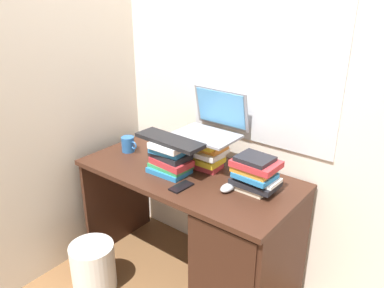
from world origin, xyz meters
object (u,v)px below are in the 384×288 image
desk (231,243)px  keyboard (170,140)px  book_stack_keyboard_riser (170,158)px  cell_phone (181,187)px  book_stack_tall (205,151)px  laptop (212,124)px  book_stack_side (255,173)px  computer_mouse (228,188)px  mug (128,144)px  wastebasket (93,266)px

desk → keyboard: 0.67m
book_stack_keyboard_riser → cell_phone: book_stack_keyboard_riser is taller
book_stack_tall → laptop: 0.16m
book_stack_keyboard_riser → laptop: size_ratio=0.71×
cell_phone → desk: bearing=34.8°
keyboard → cell_phone: bearing=-29.2°
book_stack_side → computer_mouse: (-0.10, -0.09, -0.08)m
mug → computer_mouse: bearing=-2.6°
laptop → computer_mouse: size_ratio=3.44×
cell_phone → laptop: bearing=101.4°
book_stack_keyboard_riser → mug: book_stack_keyboard_riser is taller
laptop → mug: (-0.53, -0.18, -0.20)m
book_stack_keyboard_riser → wastebasket: size_ratio=0.84×
desk → wastebasket: (-0.71, -0.42, -0.25)m
wastebasket → cell_phone: bearing=30.0°
laptop → computer_mouse: (0.26, -0.22, -0.24)m
computer_mouse → mug: bearing=177.4°
book_stack_side → computer_mouse: book_stack_side is taller
computer_mouse → mug: 0.79m
desk → laptop: laptop is taller
book_stack_side → keyboard: keyboard is taller
book_stack_keyboard_riser → book_stack_side: book_stack_side is taller
desk → computer_mouse: size_ratio=12.42×
desk → laptop: (-0.28, 0.20, 0.59)m
book_stack_tall → desk: bearing=-25.7°
keyboard → cell_phone: keyboard is taller
desk → book_stack_side: 0.45m
desk → cell_phone: 0.44m
desk → book_stack_side: book_stack_side is taller
book_stack_keyboard_riser → cell_phone: 0.21m
mug → wastebasket: size_ratio=0.40×
book_stack_tall → book_stack_side: size_ratio=0.98×
keyboard → cell_phone: (0.17, -0.10, -0.19)m
book_stack_side → mug: (-0.89, -0.06, -0.05)m
computer_mouse → cell_phone: bearing=-149.6°
wastebasket → mug: bearing=102.7°
laptop → mug: laptop is taller
book_stack_tall → mug: 0.54m
computer_mouse → cell_phone: 0.25m
book_stack_tall → book_stack_side: same height
computer_mouse → desk: bearing=39.4°
laptop → wastebasket: size_ratio=1.18×
book_stack_tall → cell_phone: book_stack_tall is taller
keyboard → mug: 0.44m
desk → cell_phone: bearing=-148.5°
desk → book_stack_tall: book_stack_tall is taller
book_stack_side → laptop: (-0.36, 0.13, 0.16)m
book_stack_side → cell_phone: book_stack_side is taller
book_stack_tall → mug: (-0.52, -0.12, -0.05)m
desk → cell_phone: size_ratio=9.50×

